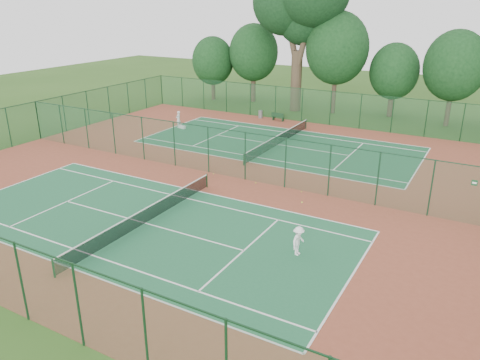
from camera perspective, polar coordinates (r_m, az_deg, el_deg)
name	(u,v)px	position (r m, az deg, el deg)	size (l,w,h in m)	color
ground	(227,176)	(34.05, -1.65, 0.52)	(120.00, 120.00, 0.00)	#2C5219
red_pad	(227,176)	(34.04, -1.65, 0.53)	(40.00, 36.00, 0.01)	brown
court_near	(146,223)	(27.35, -11.41, -5.20)	(23.77, 10.97, 0.01)	#1E603B
court_far	(279,145)	(41.61, 4.74, 4.31)	(23.77, 10.97, 0.01)	#1A5532
fence_north	(316,107)	(49.28, 9.26, 8.83)	(40.00, 0.09, 3.50)	#1A4E2C
fence_west	(38,120)	(46.68, -23.41, 6.71)	(0.09, 36.00, 3.50)	#1C5533
fence_divider	(226,153)	(33.47, -1.68, 3.35)	(40.00, 0.09, 3.50)	#194C2D
tennis_net_near	(145,215)	(27.12, -11.49, -4.20)	(0.10, 12.90, 0.97)	#153C1C
tennis_net_far	(279,139)	(41.47, 4.76, 5.02)	(0.10, 12.90, 0.97)	#14381F
player_near	(298,241)	(23.51, 7.14, -7.38)	(0.99, 0.57, 1.53)	white
player_far	(178,119)	(47.60, -7.52, 7.37)	(0.60, 0.39, 1.65)	silver
trash_bin	(260,114)	(51.27, 2.51, 8.02)	(0.46, 0.46, 0.82)	gray
bench	(278,117)	(50.08, 4.65, 7.71)	(1.44, 0.49, 0.88)	black
kit_bag	(182,127)	(47.26, -7.06, 6.42)	(0.75, 0.28, 0.28)	silver
stray_ball_a	(301,192)	(31.34, 7.49, -1.42)	(0.07, 0.07, 0.07)	#B8CC2F
stray_ball_b	(256,183)	(32.59, 1.94, -0.35)	(0.08, 0.08, 0.08)	gold
stray_ball_c	(214,174)	(34.34, -3.25, 0.76)	(0.07, 0.07, 0.07)	#B5D431
big_tree	(301,1)	(54.27, 7.49, 20.80)	(10.94, 8.00, 16.80)	#3D2E21
evergreen_row	(339,112)	(55.29, 11.95, 8.09)	(39.00, 5.00, 12.00)	black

